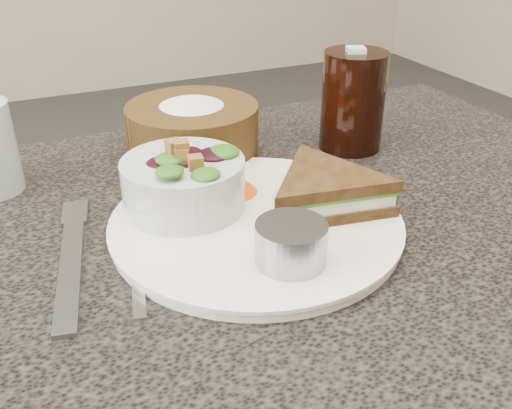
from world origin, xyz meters
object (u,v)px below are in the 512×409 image
object	(u,v)px
dressing_ramekin	(291,244)
bread_basket	(192,122)
dinner_plate	(256,224)
cola_glass	(353,97)
salad_bowl	(183,175)
sandwich	(325,191)

from	to	relation	value
dressing_ramekin	bread_basket	world-z (taller)	bread_basket
dinner_plate	bread_basket	size ratio (longest dim) A/B	1.75
dressing_ramekin	bread_basket	bearing A→B (deg)	88.59
bread_basket	cola_glass	world-z (taller)	cola_glass
salad_bowl	cola_glass	xyz separation A→B (m)	(0.27, 0.09, 0.02)
sandwich	dressing_ramekin	xyz separation A→B (m)	(-0.08, -0.08, -0.00)
sandwich	cola_glass	bearing A→B (deg)	58.54
dinner_plate	cola_glass	xyz separation A→B (m)	(0.21, 0.15, 0.07)
salad_bowl	cola_glass	bearing A→B (deg)	18.80
salad_bowl	dressing_ramekin	distance (m)	0.16
dinner_plate	cola_glass	world-z (taller)	cola_glass
sandwich	cola_glass	xyz separation A→B (m)	(0.14, 0.16, 0.04)
salad_bowl	bread_basket	distance (m)	0.17
sandwich	dressing_ramekin	size ratio (longest dim) A/B	2.40
dinner_plate	cola_glass	distance (m)	0.27
dressing_ramekin	cola_glass	xyz separation A→B (m)	(0.22, 0.24, 0.04)
dressing_ramekin	bread_basket	xyz separation A→B (m)	(0.01, 0.30, 0.02)
dinner_plate	salad_bowl	bearing A→B (deg)	137.10
sandwich	salad_bowl	world-z (taller)	salad_bowl
salad_bowl	bread_basket	size ratio (longest dim) A/B	0.76
dinner_plate	dressing_ramekin	xyz separation A→B (m)	(-0.00, -0.09, 0.03)
dinner_plate	bread_basket	xyz separation A→B (m)	(0.00, 0.21, 0.04)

